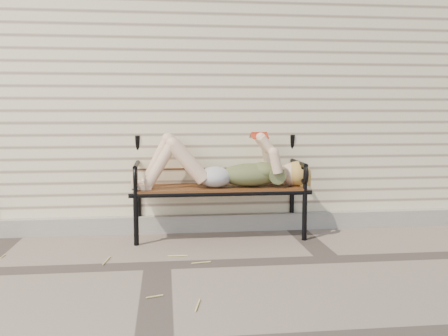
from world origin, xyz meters
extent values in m
plane|color=#79685D|center=(0.00, 0.00, 0.00)|extent=(80.00, 80.00, 0.00)
cube|color=#F2E7BD|center=(0.00, 3.00, 1.50)|extent=(8.00, 4.00, 3.00)
cube|color=#AFA99E|center=(0.00, 0.97, 0.07)|extent=(8.00, 0.10, 0.15)
cylinder|color=black|center=(-0.18, 0.56, 0.21)|extent=(0.04, 0.04, 0.42)
cylinder|color=black|center=(-0.18, 0.98, 0.21)|extent=(0.04, 0.04, 0.42)
cylinder|color=black|center=(1.22, 0.56, 0.21)|extent=(0.04, 0.04, 0.42)
cylinder|color=black|center=(1.22, 0.98, 0.21)|extent=(0.04, 0.04, 0.42)
cube|color=brown|center=(0.52, 0.77, 0.42)|extent=(1.43, 0.46, 0.03)
cylinder|color=black|center=(0.52, 0.56, 0.40)|extent=(1.50, 0.04, 0.04)
cylinder|color=black|center=(0.52, 0.98, 0.40)|extent=(1.50, 0.04, 0.04)
torus|color=black|center=(0.52, 1.09, 0.89)|extent=(0.26, 0.03, 0.26)
ellipsoid|color=#093141|center=(0.78, 0.74, 0.54)|extent=(0.51, 0.29, 0.20)
ellipsoid|color=#093141|center=(0.90, 0.74, 0.57)|extent=(0.24, 0.28, 0.15)
ellipsoid|color=#B4B5BA|center=(0.48, 0.74, 0.52)|extent=(0.28, 0.32, 0.18)
sphere|color=beige|center=(1.15, 0.74, 0.54)|extent=(0.21, 0.21, 0.21)
ellipsoid|color=#DD9C53|center=(1.20, 0.74, 0.54)|extent=(0.24, 0.24, 0.22)
cube|color=#A92813|center=(0.86, 0.74, 0.89)|extent=(0.13, 0.02, 0.02)
cube|color=silver|center=(0.86, 0.70, 0.87)|extent=(0.13, 0.08, 0.05)
cube|color=silver|center=(0.86, 0.78, 0.87)|extent=(0.13, 0.08, 0.05)
cube|color=#A92813|center=(0.86, 0.70, 0.87)|extent=(0.14, 0.09, 0.05)
cube|color=#A92813|center=(0.86, 0.79, 0.87)|extent=(0.14, 0.09, 0.05)
cylinder|color=#E1D76D|center=(0.00, 0.17, 0.01)|extent=(0.04, 0.18, 0.01)
cylinder|color=#E1D76D|center=(0.13, -0.72, 0.01)|extent=(0.07, 0.09, 0.01)
cylinder|color=#E1D76D|center=(0.28, 0.17, 0.01)|extent=(0.14, 0.02, 0.01)
cylinder|color=#E1D76D|center=(-0.82, -0.32, 0.01)|extent=(0.08, 0.12, 0.01)
cylinder|color=#E1D76D|center=(0.15, -0.65, 0.01)|extent=(0.08, 0.07, 0.01)
cylinder|color=#E1D76D|center=(-0.56, -0.09, 0.01)|extent=(0.16, 0.05, 0.01)
camera|label=1|loc=(0.06, -3.43, 1.07)|focal=40.00mm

